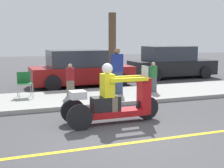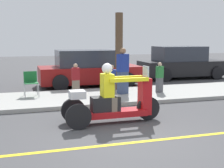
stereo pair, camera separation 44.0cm
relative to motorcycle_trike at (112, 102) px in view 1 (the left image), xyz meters
The scene contains 12 objects.
ground_plane 1.61m from the motorcycle_trike, 90.70° to the right, with size 60.00×60.00×0.00m, color #424244.
lane_stripe 1.61m from the motorcycle_trike, 90.26° to the right, with size 24.00×0.12×0.01m.
sidewalk_strip 3.11m from the motorcycle_trike, 90.35° to the left, with size 28.00×2.80×0.12m.
motorcycle_trike is the anchor object (origin of this frame).
spectator_end_of_line 2.18m from the motorcycle_trike, 73.18° to the left, with size 0.30×0.23×1.11m.
spectator_mid_group 3.39m from the motorcycle_trike, 66.50° to the left, with size 0.43×0.34×1.60m.
spectator_near_curb 3.22m from the motorcycle_trike, 95.31° to the left, with size 0.26×0.16×1.09m.
spectator_far_back 4.03m from the motorcycle_trike, 47.79° to the left, with size 0.29×0.23×1.08m.
folding_chair_set_back 4.04m from the motorcycle_trike, 115.74° to the left, with size 0.48×0.48×0.82m.
parked_car_lot_right 5.97m from the motorcycle_trike, 82.72° to the left, with size 4.29×2.01×1.55m.
parked_car_lot_left 9.11m from the motorcycle_trike, 49.90° to the left, with size 4.40×1.92×1.63m.
tree_trunk 4.37m from the motorcycle_trike, 69.37° to the left, with size 0.28×0.28×2.86m.
Camera 1 is at (-2.60, -5.44, 2.08)m, focal length 50.00 mm.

